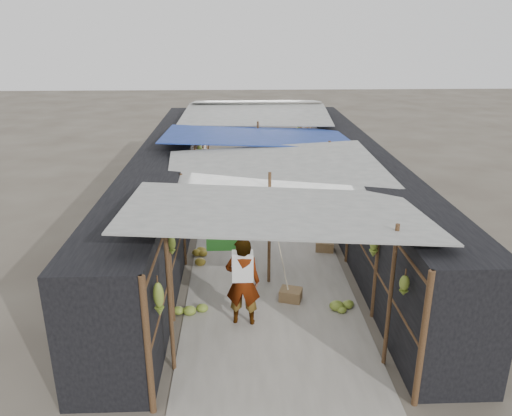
{
  "coord_description": "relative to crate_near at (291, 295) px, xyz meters",
  "views": [
    {
      "loc": [
        -0.68,
        -7.09,
        5.48
      ],
      "look_at": [
        -0.23,
        4.52,
        1.25
      ],
      "focal_mm": 35.0,
      "sensor_mm": 36.0,
      "label": 1
    }
  ],
  "objects": [
    {
      "name": "hanging_bananas",
      "position": [
        -0.32,
        4.46,
        1.55
      ],
      "size": [
        3.96,
        14.2,
        0.78
      ],
      "color": "olive",
      "rests_on": "ground"
    },
    {
      "name": "crate_near",
      "position": [
        0.0,
        0.0,
        0.0
      ],
      "size": [
        0.53,
        0.48,
        0.27
      ],
      "primitive_type": "cube",
      "rotation": [
        0.0,
        0.0,
        -0.31
      ],
      "color": "olive",
      "rests_on": "ground"
    },
    {
      "name": "market_canopy",
      "position": [
        -0.39,
        4.67,
        2.27
      ],
      "size": [
        5.62,
        15.2,
        2.77
      ],
      "color": "brown",
      "rests_on": "ground"
    },
    {
      "name": "stall_left",
      "position": [
        -3.11,
        4.33,
        1.02
      ],
      "size": [
        1.4,
        15.0,
        2.3
      ],
      "primitive_type": "cube",
      "color": "black",
      "rests_on": "ground"
    },
    {
      "name": "vendor_elderly",
      "position": [
        -1.02,
        -0.8,
        0.77
      ],
      "size": [
        0.71,
        0.51,
        1.82
      ],
      "primitive_type": "imported",
      "rotation": [
        0.0,
        0.0,
        3.02
      ],
      "color": "white",
      "rests_on": "ground"
    },
    {
      "name": "crate_mid",
      "position": [
        1.14,
        2.46,
        0.0
      ],
      "size": [
        0.52,
        0.45,
        0.27
      ],
      "primitive_type": "cube",
      "rotation": [
        0.0,
        0.0,
        -0.2
      ],
      "color": "olive",
      "rests_on": "ground"
    },
    {
      "name": "aisle_slab",
      "position": [
        -0.41,
        4.33,
        -0.12
      ],
      "size": [
        3.6,
        16.0,
        0.02
      ],
      "primitive_type": "cube",
      "color": "#9E998E",
      "rests_on": "ground"
    },
    {
      "name": "vendor_seated",
      "position": [
        0.8,
        4.0,
        0.31
      ],
      "size": [
        0.57,
        0.66,
        0.88
      ],
      "primitive_type": "imported",
      "rotation": [
        0.0,
        0.0,
        -1.05
      ],
      "color": "#554F49",
      "rests_on": "ground"
    },
    {
      "name": "shopper_blue",
      "position": [
        -0.83,
        4.36,
        0.57
      ],
      "size": [
        0.84,
        0.76,
        1.4
      ],
      "primitive_type": "imported",
      "rotation": [
        0.0,
        0.0,
        0.4
      ],
      "color": "#1E4D98",
      "rests_on": "ground"
    },
    {
      "name": "floor_bananas",
      "position": [
        -0.35,
        4.55,
        0.02
      ],
      "size": [
        4.04,
        10.13,
        0.35
      ],
      "color": "#A98F2B",
      "rests_on": "ground"
    },
    {
      "name": "stall_right",
      "position": [
        2.29,
        4.33,
        1.02
      ],
      "size": [
        1.4,
        15.0,
        2.3
      ],
      "primitive_type": "cube",
      "color": "black",
      "rests_on": "ground"
    },
    {
      "name": "crate_back",
      "position": [
        -1.18,
        7.09,
        0.02
      ],
      "size": [
        0.61,
        0.56,
        0.31
      ],
      "primitive_type": "cube",
      "rotation": [
        0.0,
        0.0,
        -0.39
      ],
      "color": "olive",
      "rests_on": "ground"
    },
    {
      "name": "ground",
      "position": [
        -0.41,
        -2.17,
        -0.13
      ],
      "size": [
        80.0,
        80.0,
        0.0
      ],
      "primitive_type": "plane",
      "color": "#6B6356",
      "rests_on": "ground"
    },
    {
      "name": "black_basin",
      "position": [
        0.93,
        6.81,
        -0.05
      ],
      "size": [
        0.54,
        0.54,
        0.16
      ],
      "primitive_type": "cylinder",
      "color": "black",
      "rests_on": "ground"
    }
  ]
}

